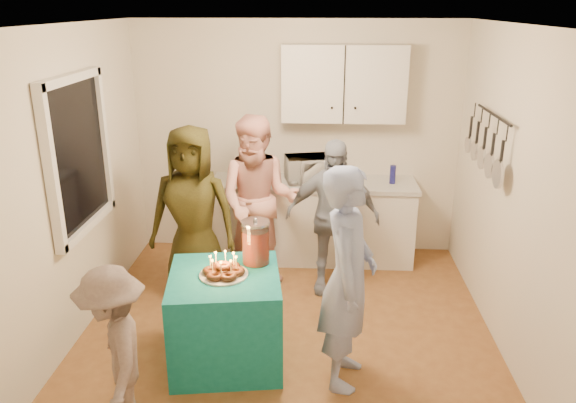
# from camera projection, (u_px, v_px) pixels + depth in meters

# --- Properties ---
(floor) EXTENTS (4.00, 4.00, 0.00)m
(floor) POSITION_uv_depth(u_px,v_px,m) (286.00, 340.00, 4.84)
(floor) COLOR brown
(floor) RESTS_ON ground
(ceiling) EXTENTS (4.00, 4.00, 0.00)m
(ceiling) POSITION_uv_depth(u_px,v_px,m) (285.00, 25.00, 3.97)
(ceiling) COLOR white
(ceiling) RESTS_ON floor
(back_wall) EXTENTS (3.60, 3.60, 0.00)m
(back_wall) POSITION_uv_depth(u_px,v_px,m) (297.00, 140.00, 6.29)
(back_wall) COLOR silver
(back_wall) RESTS_ON floor
(left_wall) EXTENTS (4.00, 4.00, 0.00)m
(left_wall) POSITION_uv_depth(u_px,v_px,m) (62.00, 194.00, 4.50)
(left_wall) COLOR silver
(left_wall) RESTS_ON floor
(right_wall) EXTENTS (4.00, 4.00, 0.00)m
(right_wall) POSITION_uv_depth(u_px,v_px,m) (519.00, 203.00, 4.31)
(right_wall) COLOR silver
(right_wall) RESTS_ON floor
(window_night) EXTENTS (0.04, 1.00, 1.20)m
(window_night) POSITION_uv_depth(u_px,v_px,m) (77.00, 154.00, 4.70)
(window_night) COLOR black
(window_night) RESTS_ON left_wall
(counter) EXTENTS (2.20, 0.58, 0.86)m
(counter) POSITION_uv_depth(u_px,v_px,m) (313.00, 222.00, 6.28)
(counter) COLOR white
(counter) RESTS_ON floor
(countertop) EXTENTS (2.24, 0.62, 0.05)m
(countertop) POSITION_uv_depth(u_px,v_px,m) (313.00, 184.00, 6.13)
(countertop) COLOR beige
(countertop) RESTS_ON counter
(upper_cabinet) EXTENTS (1.30, 0.30, 0.80)m
(upper_cabinet) POSITION_uv_depth(u_px,v_px,m) (344.00, 83.00, 5.90)
(upper_cabinet) COLOR white
(upper_cabinet) RESTS_ON back_wall
(pot_rack) EXTENTS (0.12, 1.00, 0.60)m
(pot_rack) POSITION_uv_depth(u_px,v_px,m) (488.00, 143.00, 4.87)
(pot_rack) COLOR black
(pot_rack) RESTS_ON right_wall
(microwave) EXTENTS (0.57, 0.45, 0.28)m
(microwave) POSITION_uv_depth(u_px,v_px,m) (309.00, 169.00, 6.08)
(microwave) COLOR white
(microwave) RESTS_ON countertop
(party_table) EXTENTS (0.96, 0.96, 0.76)m
(party_table) POSITION_uv_depth(u_px,v_px,m) (226.00, 318.00, 4.47)
(party_table) COLOR #127776
(party_table) RESTS_ON floor
(donut_cake) EXTENTS (0.38, 0.38, 0.18)m
(donut_cake) POSITION_uv_depth(u_px,v_px,m) (223.00, 265.00, 4.31)
(donut_cake) COLOR #381C0C
(donut_cake) RESTS_ON party_table
(punch_jar) EXTENTS (0.22, 0.22, 0.34)m
(punch_jar) POSITION_uv_depth(u_px,v_px,m) (256.00, 243.00, 4.50)
(punch_jar) COLOR red
(punch_jar) RESTS_ON party_table
(man_birthday) EXTENTS (0.50, 0.68, 1.71)m
(man_birthday) POSITION_uv_depth(u_px,v_px,m) (348.00, 278.00, 4.09)
(man_birthday) COLOR #92A3D4
(man_birthday) RESTS_ON floor
(woman_back_left) EXTENTS (0.87, 0.60, 1.71)m
(woman_back_left) POSITION_uv_depth(u_px,v_px,m) (193.00, 214.00, 5.33)
(woman_back_left) COLOR #4E4816
(woman_back_left) RESTS_ON floor
(woman_back_center) EXTENTS (0.88, 0.70, 1.74)m
(woman_back_center) POSITION_uv_depth(u_px,v_px,m) (259.00, 202.00, 5.61)
(woman_back_center) COLOR #ED827B
(woman_back_center) RESTS_ON floor
(woman_back_right) EXTENTS (0.94, 0.44, 1.56)m
(woman_back_right) POSITION_uv_depth(u_px,v_px,m) (332.00, 217.00, 5.46)
(woman_back_right) COLOR #101B38
(woman_back_right) RESTS_ON floor
(child_near_left) EXTENTS (0.70, 0.89, 1.21)m
(child_near_left) POSITION_uv_depth(u_px,v_px,m) (115.00, 353.00, 3.64)
(child_near_left) COLOR #62534F
(child_near_left) RESTS_ON floor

